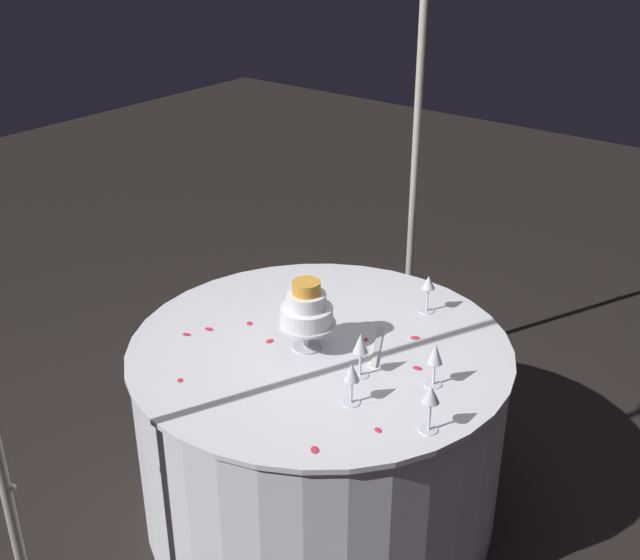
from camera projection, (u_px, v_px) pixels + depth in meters
The scene contains 20 objects.
ground_plane at pixel (320, 504), 3.36m from camera, with size 12.00×12.00×0.00m, color black.
decorative_arch at pixel (250, 117), 2.83m from camera, with size 2.35×0.06×2.45m.
main_table at pixel (320, 428), 3.19m from camera, with size 1.45×1.45×0.78m.
tiered_cake at pixel (306, 310), 2.93m from camera, with size 0.22×0.22×0.28m.
wine_glass_0 at pixel (361, 345), 2.77m from camera, with size 0.06×0.06×0.17m.
wine_glass_1 at pixel (435, 356), 2.73m from camera, with size 0.06×0.06×0.16m.
wine_glass_2 at pixel (431, 398), 2.49m from camera, with size 0.06×0.06×0.17m.
wine_glass_3 at pixel (352, 375), 2.63m from camera, with size 0.06×0.06×0.16m.
wine_glass_4 at pixel (428, 285), 3.21m from camera, with size 0.06×0.06×0.16m.
cake_knife at pixel (377, 349), 2.99m from camera, with size 0.27×0.16×0.01m.
rose_petal_0 at pixel (315, 450), 2.45m from camera, with size 0.04×0.03×0.00m, color #E02D47.
rose_petal_1 at pixel (366, 339), 3.05m from camera, with size 0.03×0.02×0.00m, color #E02D47.
rose_petal_2 at pixel (180, 380), 2.80m from camera, with size 0.03×0.02×0.00m, color #E02D47.
rose_petal_3 at pixel (378, 430), 2.54m from camera, with size 0.03×0.02×0.00m, color #E02D47.
rose_petal_4 at pixel (270, 341), 3.04m from camera, with size 0.03×0.02×0.00m, color #E02D47.
rose_petal_5 at pixel (209, 329), 3.12m from camera, with size 0.04×0.02×0.00m, color #E02D47.
rose_petal_6 at pixel (249, 323), 3.17m from camera, with size 0.03×0.02×0.00m, color #E02D47.
rose_petal_7 at pixel (415, 338), 3.06m from camera, with size 0.04×0.03×0.00m, color #E02D47.
rose_petal_8 at pixel (417, 368), 2.87m from camera, with size 0.04×0.02×0.00m, color #E02D47.
rose_petal_9 at pixel (186, 334), 3.09m from camera, with size 0.03×0.02×0.00m, color #E02D47.
Camera 1 is at (-2.05, -1.60, 2.33)m, focal length 44.92 mm.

